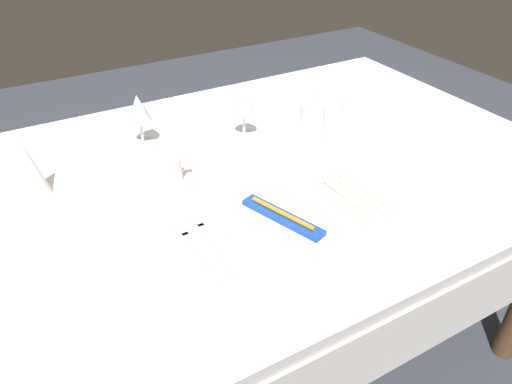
{
  "coord_description": "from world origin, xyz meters",
  "views": [
    {
      "loc": [
        -0.47,
        -0.96,
        1.41
      ],
      "look_at": [
        -0.01,
        -0.13,
        0.76
      ],
      "focal_mm": 33.51,
      "sensor_mm": 36.0,
      "label": 1
    }
  ],
  "objects_px": {
    "wine_glass_centre": "(244,106)",
    "spoon_tea": "(356,184)",
    "spoon_dessert": "(349,189)",
    "wine_glass_left": "(139,111)",
    "fork_inner": "(197,249)",
    "dinner_plate": "(282,222)",
    "toothbrush_package": "(283,217)",
    "spoon_soup": "(336,190)",
    "napkin_folded": "(27,167)",
    "dinner_knife": "(339,201)",
    "drink_tumbler": "(312,124)",
    "fork_outer": "(212,242)",
    "coffee_cup_left": "(165,169)",
    "coffee_cup_right": "(330,104)"
  },
  "relations": [
    {
      "from": "wine_glass_centre",
      "to": "spoon_tea",
      "type": "bearing_deg",
      "value": -71.98
    },
    {
      "from": "spoon_tea",
      "to": "wine_glass_centre",
      "type": "height_order",
      "value": "wine_glass_centre"
    },
    {
      "from": "spoon_dessert",
      "to": "wine_glass_left",
      "type": "bearing_deg",
      "value": 127.51
    },
    {
      "from": "wine_glass_left",
      "to": "fork_inner",
      "type": "bearing_deg",
      "value": -95.74
    },
    {
      "from": "wine_glass_centre",
      "to": "wine_glass_left",
      "type": "height_order",
      "value": "wine_glass_left"
    },
    {
      "from": "dinner_plate",
      "to": "fork_inner",
      "type": "relative_size",
      "value": 1.31
    },
    {
      "from": "toothbrush_package",
      "to": "spoon_dessert",
      "type": "distance_m",
      "value": 0.23
    },
    {
      "from": "spoon_soup",
      "to": "spoon_tea",
      "type": "bearing_deg",
      "value": -1.96
    },
    {
      "from": "napkin_folded",
      "to": "dinner_knife",
      "type": "bearing_deg",
      "value": -31.6
    },
    {
      "from": "dinner_knife",
      "to": "drink_tumbler",
      "type": "distance_m",
      "value": 0.33
    },
    {
      "from": "spoon_tea",
      "to": "spoon_dessert",
      "type": "bearing_deg",
      "value": -161.58
    },
    {
      "from": "spoon_tea",
      "to": "dinner_plate",
      "type": "bearing_deg",
      "value": -168.81
    },
    {
      "from": "dinner_knife",
      "to": "dinner_plate",
      "type": "bearing_deg",
      "value": -176.12
    },
    {
      "from": "fork_outer",
      "to": "coffee_cup_left",
      "type": "xyz_separation_m",
      "value": [
        -0.0,
        0.27,
        0.04
      ]
    },
    {
      "from": "fork_inner",
      "to": "wine_glass_left",
      "type": "distance_m",
      "value": 0.52
    },
    {
      "from": "wine_glass_left",
      "to": "wine_glass_centre",
      "type": "bearing_deg",
      "value": -19.68
    },
    {
      "from": "dinner_knife",
      "to": "wine_glass_centre",
      "type": "bearing_deg",
      "value": 95.41
    },
    {
      "from": "fork_inner",
      "to": "coffee_cup_right",
      "type": "bearing_deg",
      "value": 31.4
    },
    {
      "from": "wine_glass_centre",
      "to": "toothbrush_package",
      "type": "bearing_deg",
      "value": -107.04
    },
    {
      "from": "fork_inner",
      "to": "spoon_tea",
      "type": "relative_size",
      "value": 1.01
    },
    {
      "from": "spoon_dessert",
      "to": "spoon_tea",
      "type": "height_order",
      "value": "same"
    },
    {
      "from": "coffee_cup_left",
      "to": "coffee_cup_right",
      "type": "height_order",
      "value": "coffee_cup_right"
    },
    {
      "from": "fork_outer",
      "to": "fork_inner",
      "type": "relative_size",
      "value": 1.06
    },
    {
      "from": "fork_inner",
      "to": "wine_glass_centre",
      "type": "bearing_deg",
      "value": 50.9
    },
    {
      "from": "coffee_cup_left",
      "to": "drink_tumbler",
      "type": "relative_size",
      "value": 0.97
    },
    {
      "from": "spoon_tea",
      "to": "napkin_folded",
      "type": "distance_m",
      "value": 0.8
    },
    {
      "from": "coffee_cup_left",
      "to": "napkin_folded",
      "type": "relative_size",
      "value": 0.67
    },
    {
      "from": "coffee_cup_left",
      "to": "wine_glass_left",
      "type": "height_order",
      "value": "wine_glass_left"
    },
    {
      "from": "spoon_tea",
      "to": "napkin_folded",
      "type": "height_order",
      "value": "napkin_folded"
    },
    {
      "from": "dinner_plate",
      "to": "fork_inner",
      "type": "distance_m",
      "value": 0.2
    },
    {
      "from": "dinner_plate",
      "to": "toothbrush_package",
      "type": "xyz_separation_m",
      "value": [
        0.0,
        0.0,
        0.02
      ]
    },
    {
      "from": "fork_outer",
      "to": "spoon_soup",
      "type": "relative_size",
      "value": 1.03
    },
    {
      "from": "dinner_knife",
      "to": "spoon_tea",
      "type": "bearing_deg",
      "value": 24.85
    },
    {
      "from": "dinner_knife",
      "to": "wine_glass_left",
      "type": "relative_size",
      "value": 1.44
    },
    {
      "from": "spoon_tea",
      "to": "drink_tumbler",
      "type": "distance_m",
      "value": 0.27
    },
    {
      "from": "dinner_knife",
      "to": "spoon_dessert",
      "type": "height_order",
      "value": "spoon_dessert"
    },
    {
      "from": "drink_tumbler",
      "to": "wine_glass_centre",
      "type": "bearing_deg",
      "value": 144.93
    },
    {
      "from": "coffee_cup_left",
      "to": "dinner_plate",
      "type": "bearing_deg",
      "value": -60.6
    },
    {
      "from": "fork_inner",
      "to": "wine_glass_centre",
      "type": "xyz_separation_m",
      "value": [
        0.33,
        0.41,
        0.09
      ]
    },
    {
      "from": "toothbrush_package",
      "to": "spoon_dessert",
      "type": "height_order",
      "value": "toothbrush_package"
    },
    {
      "from": "toothbrush_package",
      "to": "wine_glass_left",
      "type": "relative_size",
      "value": 1.39
    },
    {
      "from": "fork_inner",
      "to": "spoon_dessert",
      "type": "xyz_separation_m",
      "value": [
        0.42,
        0.02,
        -0.0
      ]
    },
    {
      "from": "dinner_knife",
      "to": "spoon_dessert",
      "type": "bearing_deg",
      "value": 28.12
    },
    {
      "from": "spoon_tea",
      "to": "napkin_folded",
      "type": "relative_size",
      "value": 1.26
    },
    {
      "from": "fork_inner",
      "to": "drink_tumbler",
      "type": "height_order",
      "value": "drink_tumbler"
    },
    {
      "from": "fork_inner",
      "to": "spoon_tea",
      "type": "xyz_separation_m",
      "value": [
        0.45,
        0.03,
        0.0
      ]
    },
    {
      "from": "coffee_cup_left",
      "to": "spoon_tea",
      "type": "bearing_deg",
      "value": -30.12
    },
    {
      "from": "spoon_soup",
      "to": "wine_glass_centre",
      "type": "distance_m",
      "value": 0.39
    },
    {
      "from": "wine_glass_centre",
      "to": "napkin_folded",
      "type": "xyz_separation_m",
      "value": [
        -0.59,
        -0.02,
        -0.01
      ]
    },
    {
      "from": "spoon_soup",
      "to": "spoon_tea",
      "type": "xyz_separation_m",
      "value": [
        0.06,
        -0.0,
        0.0
      ]
    }
  ]
}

